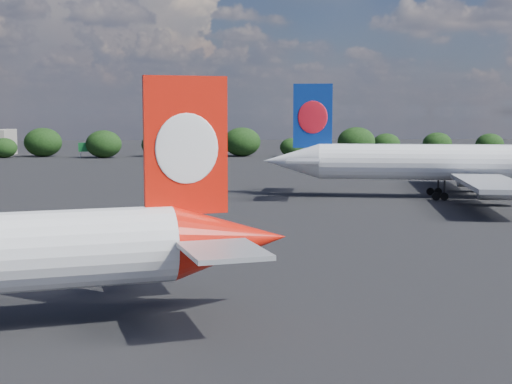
{
  "coord_description": "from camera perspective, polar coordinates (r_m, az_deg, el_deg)",
  "views": [
    {
      "loc": [
        11.53,
        -36.17,
        13.45
      ],
      "look_at": [
        16.0,
        12.0,
        8.0
      ],
      "focal_mm": 50.0,
      "sensor_mm": 36.0,
      "label": 1
    }
  ],
  "objects": [
    {
      "name": "billboard_yellow",
      "position": [
        218.39,
        -5.18,
        3.88
      ],
      "size": [
        5.0,
        0.3,
        5.5
      ],
      "color": "gold",
      "rests_on": "ground"
    },
    {
      "name": "ground",
      "position": [
        97.79,
        -12.03,
        -1.62
      ],
      "size": [
        500.0,
        500.0,
        0.0
      ],
      "primitive_type": "plane",
      "color": "black",
      "rests_on": "ground"
    },
    {
      "name": "highway_sign",
      "position": [
        214.47,
        -13.23,
        3.49
      ],
      "size": [
        6.0,
        0.3,
        4.5
      ],
      "color": "#136127",
      "rests_on": "ground"
    },
    {
      "name": "horizon_treeline",
      "position": [
        216.67,
        -7.36,
        3.87
      ],
      "size": [
        202.62,
        17.15,
        9.06
      ],
      "color": "black",
      "rests_on": "ground"
    },
    {
      "name": "china_southern_airliner",
      "position": [
        115.31,
        14.82,
        2.23
      ],
      "size": [
        54.55,
        52.15,
        17.89
      ],
      "color": "white",
      "rests_on": "ground"
    }
  ]
}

